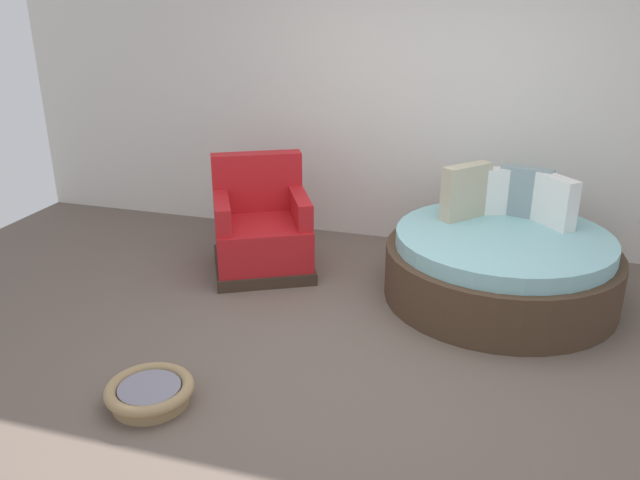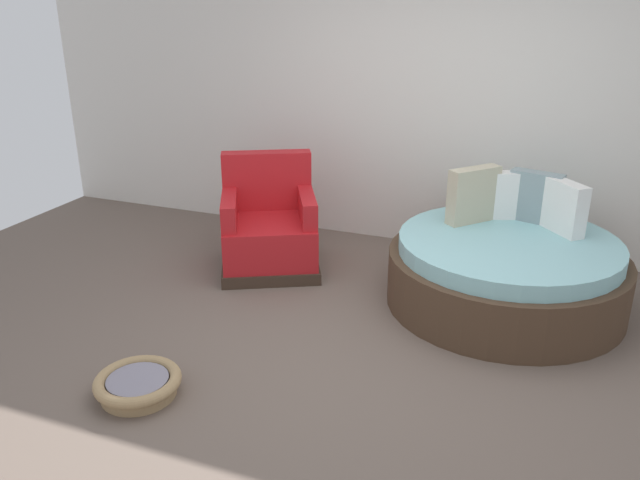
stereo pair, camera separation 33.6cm
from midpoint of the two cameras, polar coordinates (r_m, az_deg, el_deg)
The scene contains 5 objects.
ground_plane at distance 4.30m, azimuth 5.52°, elevation -10.12°, with size 8.00×8.00×0.02m, color #66564C.
back_wall at distance 5.83m, azimuth 12.10°, elevation 13.28°, with size 8.00×0.12×2.90m, color silver.
round_daybed at distance 5.04m, azimuth 18.06°, elevation -2.50°, with size 1.75×1.75×0.96m.
red_armchair at distance 5.43m, azimuth -2.80°, elevation 0.90°, with size 1.07×1.07×0.94m.
pet_basket at distance 3.96m, azimuth -13.49°, elevation -12.40°, with size 0.51×0.51×0.13m.
Camera 2 is at (1.10, -3.49, 2.24)m, focal length 36.02 mm.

